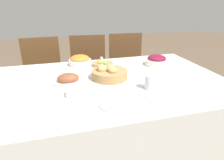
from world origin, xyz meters
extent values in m
plane|color=brown|center=(0.00, 0.00, 0.00)|extent=(12.00, 12.00, 0.00)
cube|color=silver|center=(0.00, 0.00, 0.37)|extent=(1.83, 1.15, 0.74)
cylinder|color=brown|center=(-0.72, 0.61, 0.22)|extent=(0.03, 0.03, 0.45)
cylinder|color=brown|center=(-0.33, 0.62, 0.22)|extent=(0.03, 0.03, 0.45)
cylinder|color=brown|center=(-0.73, 1.00, 0.22)|extent=(0.03, 0.03, 0.45)
cylinder|color=brown|center=(-0.34, 1.01, 0.22)|extent=(0.03, 0.03, 0.45)
cube|color=brown|center=(-0.53, 0.81, 0.46)|extent=(0.43, 0.43, 0.02)
cube|color=brown|center=(-0.54, 1.01, 0.69)|extent=(0.42, 0.03, 0.45)
cylinder|color=brown|center=(0.27, 0.63, 0.22)|extent=(0.03, 0.03, 0.45)
cylinder|color=brown|center=(0.65, 0.60, 0.22)|extent=(0.03, 0.03, 0.45)
cylinder|color=brown|center=(0.30, 1.02, 0.22)|extent=(0.03, 0.03, 0.45)
cylinder|color=brown|center=(0.69, 0.99, 0.22)|extent=(0.03, 0.03, 0.45)
cube|color=brown|center=(0.48, 0.81, 0.46)|extent=(0.45, 0.45, 0.02)
cube|color=brown|center=(0.49, 1.01, 0.69)|extent=(0.42, 0.05, 0.45)
cylinder|color=brown|center=(-0.23, 0.64, 0.22)|extent=(0.03, 0.03, 0.45)
cylinder|color=brown|center=(0.16, 0.59, 0.22)|extent=(0.03, 0.03, 0.45)
cylinder|color=brown|center=(-0.19, 1.02, 0.22)|extent=(0.03, 0.03, 0.45)
cylinder|color=brown|center=(0.20, 0.98, 0.22)|extent=(0.03, 0.03, 0.45)
cube|color=brown|center=(-0.02, 0.81, 0.46)|extent=(0.47, 0.47, 0.02)
cube|color=brown|center=(0.01, 1.01, 0.69)|extent=(0.42, 0.07, 0.45)
cylinder|color=#AD8451|center=(0.03, 0.05, 0.77)|extent=(0.28, 0.28, 0.07)
ellipsoid|color=tan|center=(-0.03, 0.05, 0.82)|extent=(0.08, 0.07, 0.06)
ellipsoid|color=tan|center=(0.03, 0.03, 0.82)|extent=(0.09, 0.10, 0.05)
ellipsoid|color=tan|center=(0.04, 0.00, 0.82)|extent=(0.08, 0.08, 0.05)
ellipsoid|color=tan|center=(0.04, 0.05, 0.82)|extent=(0.08, 0.08, 0.06)
ellipsoid|color=tan|center=(-0.03, 0.06, 0.83)|extent=(0.09, 0.08, 0.06)
cylinder|color=#AD8451|center=(0.04, 0.36, 0.76)|extent=(0.19, 0.19, 0.03)
ellipsoid|color=#60B2E0|center=(0.05, 0.41, 0.79)|extent=(0.04, 0.04, 0.05)
ellipsoid|color=#7FCC7A|center=(0.05, 0.30, 0.79)|extent=(0.04, 0.04, 0.05)
ellipsoid|color=#F4D151|center=(0.01, 0.32, 0.79)|extent=(0.03, 0.03, 0.04)
ellipsoid|color=#B27AD1|center=(0.04, 0.39, 0.79)|extent=(0.04, 0.04, 0.05)
ellipsoid|color=#F4D151|center=(0.03, 0.31, 0.79)|extent=(0.04, 0.04, 0.05)
ellipsoid|color=white|center=(-0.29, 0.06, 0.75)|extent=(0.25, 0.17, 0.01)
ellipsoid|color=brown|center=(-0.29, 0.06, 0.77)|extent=(0.16, 0.12, 0.07)
cylinder|color=white|center=(0.53, 0.24, 0.77)|extent=(0.20, 0.20, 0.06)
ellipsoid|color=maroon|center=(0.53, 0.24, 0.81)|extent=(0.17, 0.17, 0.06)
cylinder|color=white|center=(-0.15, 0.44, 0.77)|extent=(0.21, 0.21, 0.05)
ellipsoid|color=orange|center=(-0.15, 0.44, 0.81)|extent=(0.17, 0.17, 0.06)
cylinder|color=white|center=(-0.01, -0.37, 0.75)|extent=(0.26, 0.26, 0.01)
cube|color=silver|center=(-0.17, -0.37, 0.74)|extent=(0.01, 0.18, 0.00)
cube|color=silver|center=(0.14, -0.37, 0.74)|extent=(0.01, 0.18, 0.00)
cube|color=silver|center=(0.17, -0.37, 0.74)|extent=(0.01, 0.18, 0.00)
cylinder|color=silver|center=(0.24, -0.22, 0.79)|extent=(0.07, 0.07, 0.10)
cube|color=white|center=(-0.26, -0.17, 0.76)|extent=(0.12, 0.07, 0.03)
camera|label=1|loc=(-0.34, -1.36, 1.33)|focal=32.00mm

